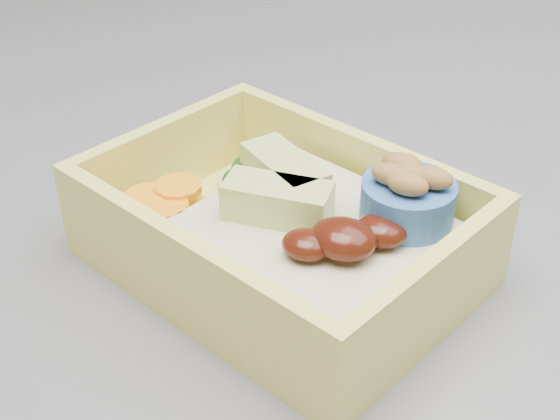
% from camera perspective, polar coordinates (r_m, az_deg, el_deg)
% --- Properties ---
extents(bento_box, '(0.23, 0.19, 0.07)m').
position_cam_1_polar(bento_box, '(0.41, 0.78, -1.69)').
color(bento_box, '#E5DA5E').
rests_on(bento_box, island).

